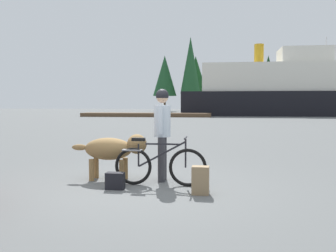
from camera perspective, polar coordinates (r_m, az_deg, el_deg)
ground_plane at (r=6.72m, az=-4.32°, el=-9.47°), size 160.00×160.00×0.00m
bicycle at (r=6.85m, az=-1.31°, el=-6.00°), size 1.70×0.44×0.90m
person_cyclist at (r=7.20m, az=-0.88°, el=0.13°), size 0.32×0.53×1.78m
dog at (r=7.39m, az=-8.31°, el=-3.50°), size 1.51×0.51×0.91m
backpack at (r=6.26m, az=4.97°, el=-8.26°), size 0.29×0.21×0.47m
handbag_pannier at (r=6.68m, az=-8.07°, el=-8.28°), size 0.32×0.18×0.29m
dock_pier at (r=39.86m, az=-3.37°, el=1.72°), size 13.78×2.39×0.40m
ferry_boat at (r=45.97m, az=17.22°, el=5.18°), size 23.19×7.98×8.35m
sailboat_moored at (r=49.61m, az=22.75°, el=2.18°), size 7.29×2.04×9.45m
pine_tree_far_left at (r=62.65m, az=-0.50°, el=7.67°), size 3.92×3.92×9.29m
pine_tree_center at (r=61.19m, az=3.45°, el=9.21°), size 3.28×3.28×12.07m
pine_tree_far_right at (r=63.73m, az=15.03°, el=7.55°), size 3.23×3.23×9.16m
pine_tree_mid_back at (r=65.75m, az=4.24°, el=7.61°), size 4.33×4.33×9.54m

